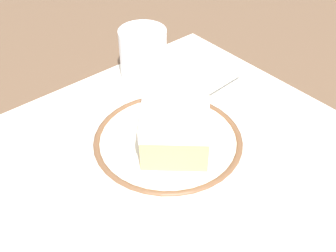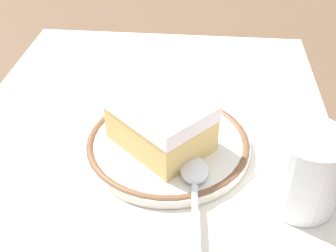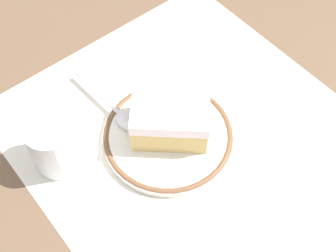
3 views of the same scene
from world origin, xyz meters
name	(u,v)px [view 3 (image 3 of 3)]	position (x,y,z in m)	size (l,w,h in m)	color
ground_plane	(201,147)	(0.00, 0.00, 0.00)	(2.40, 2.40, 0.00)	brown
placemat	(201,147)	(0.00, 0.00, 0.00)	(0.50, 0.42, 0.00)	beige
plate	(168,136)	(0.04, 0.03, 0.01)	(0.18, 0.18, 0.01)	silver
cake_slice	(170,118)	(0.04, 0.02, 0.04)	(0.12, 0.12, 0.06)	#DBB76B
spoon	(120,113)	(0.10, 0.06, 0.02)	(0.14, 0.03, 0.01)	silver
cup	(56,146)	(0.10, 0.15, 0.03)	(0.06, 0.06, 0.08)	white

